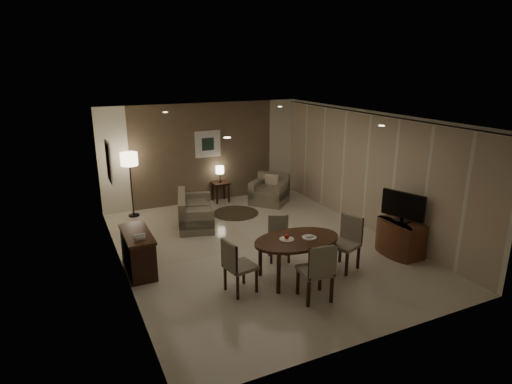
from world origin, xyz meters
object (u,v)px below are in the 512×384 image
tv_cabinet (401,238)px  chair_near (315,270)px  chair_right (344,244)px  floor_lamp (131,185)px  console_desk (138,252)px  chair_left (241,266)px  chair_far (279,239)px  dining_table (296,258)px  sofa (196,210)px  side_table (221,192)px  armchair (269,189)px

tv_cabinet → chair_near: size_ratio=0.88×
chair_right → floor_lamp: size_ratio=0.61×
console_desk → tv_cabinet: (4.89, -1.50, -0.03)m
tv_cabinet → chair_right: 1.44m
chair_left → console_desk: bearing=32.5°
tv_cabinet → chair_far: size_ratio=1.06×
chair_far → chair_left: chair_left is taller
dining_table → chair_far: size_ratio=1.88×
chair_near → sofa: (-0.72, 4.06, -0.14)m
console_desk → sofa: console_desk is taller
tv_cabinet → chair_left: bearing=179.8°
floor_lamp → sofa: bearing=-44.8°
chair_left → chair_right: 2.06m
console_desk → chair_far: size_ratio=1.42×
side_table → floor_lamp: bearing=-176.3°
tv_cabinet → dining_table: dining_table is taller
chair_right → sofa: chair_right is taller
armchair → side_table: (-1.14, 0.72, -0.12)m
console_desk → side_table: 4.30m
tv_cabinet → chair_near: (-2.49, -0.71, 0.16)m
sofa → armchair: armchair is taller
sofa → floor_lamp: floor_lamp is taller
side_table → floor_lamp: floor_lamp is taller
chair_left → side_table: 4.94m
console_desk → sofa: (1.68, 1.84, -0.01)m
tv_cabinet → dining_table: size_ratio=0.57×
console_desk → chair_near: 3.27m
chair_left → chair_right: size_ratio=0.95×
chair_near → floor_lamp: size_ratio=0.63×
dining_table → chair_right: size_ratio=1.60×
dining_table → side_table: 4.72m
chair_near → floor_lamp: floor_lamp is taller
console_desk → armchair: (3.98, 2.51, 0.02)m
chair_far → armchair: (1.42, 3.20, -0.03)m
console_desk → chair_right: 3.79m
chair_left → side_table: chair_left is taller
tv_cabinet → sofa: (-3.21, 3.34, 0.02)m
chair_right → floor_lamp: bearing=-167.8°
dining_table → armchair: bearing=69.5°
chair_right → sofa: (-1.78, 3.39, -0.13)m
chair_left → sofa: chair_left is taller
console_desk → dining_table: 2.90m
side_table → chair_near: bearing=-94.6°
chair_near → side_table: bearing=-87.9°
console_desk → armchair: 4.71m
chair_left → sofa: bearing=-15.5°
console_desk → chair_left: (1.41, -1.49, 0.10)m
chair_left → chair_right: bearing=-102.5°
chair_right → armchair: bearing=151.7°
console_desk → dining_table: (2.50, -1.47, -0.00)m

